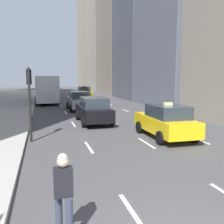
% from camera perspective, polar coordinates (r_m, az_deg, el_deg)
% --- Properties ---
extents(lane_markings, '(5.72, 56.00, 0.01)m').
position_cam_1_polar(lane_markings, '(27.01, -4.67, 0.92)').
color(lane_markings, white).
rests_on(lane_markings, ground).
extents(building_row_right, '(6.00, 83.17, 35.08)m').
position_cam_1_polar(building_row_right, '(52.41, 1.13, 19.00)').
color(building_row_right, gray).
rests_on(building_row_right, ground).
extents(taxi_lead, '(2.02, 4.40, 1.87)m').
position_cam_1_polar(taxi_lead, '(13.88, 11.61, -1.94)').
color(taxi_lead, yellow).
rests_on(taxi_lead, ground).
extents(taxi_second, '(2.02, 4.40, 1.87)m').
position_cam_1_polar(taxi_second, '(40.11, -6.07, 4.35)').
color(taxi_second, yellow).
rests_on(taxi_second, ground).
extents(sedan_black_near, '(2.02, 4.96, 1.79)m').
position_cam_1_polar(sedan_black_near, '(25.20, -7.22, 2.48)').
color(sedan_black_near, '#9EA0A5').
rests_on(sedan_black_near, ground).
extents(sedan_silver_behind, '(2.02, 4.93, 1.78)m').
position_cam_1_polar(sedan_silver_behind, '(17.99, -4.06, 0.44)').
color(sedan_silver_behind, black).
rests_on(sedan_silver_behind, ground).
extents(city_bus, '(2.80, 11.61, 3.25)m').
position_cam_1_polar(city_bus, '(34.31, -14.05, 5.13)').
color(city_bus, silver).
rests_on(city_bus, ground).
extents(skateboarder, '(0.36, 0.80, 1.75)m').
position_cam_1_polar(skateboarder, '(5.29, -10.50, -16.96)').
color(skateboarder, brown).
rests_on(skateboarder, ground).
extents(traffic_light_pole, '(0.24, 0.42, 3.60)m').
position_cam_1_polar(traffic_light_pole, '(13.26, -17.53, 4.07)').
color(traffic_light_pole, black).
rests_on(traffic_light_pole, ground).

